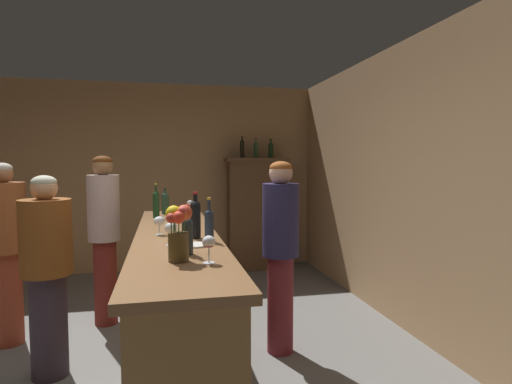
{
  "coord_description": "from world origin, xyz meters",
  "views": [
    {
      "loc": [
        0.48,
        -2.91,
        1.58
      ],
      "look_at": [
        1.19,
        0.35,
        1.35
      ],
      "focal_mm": 29.51,
      "sensor_mm": 36.0,
      "label": 1
    }
  ],
  "objects_px": {
    "wine_bottle_chardonnay": "(165,202)",
    "display_bottle_midleft": "(256,149)",
    "wine_bottle_malbec": "(156,203)",
    "wine_glass_mid": "(209,243)",
    "display_bottle_left": "(242,148)",
    "wine_bottle_merlot": "(196,217)",
    "display_bottle_center": "(271,149)",
    "wine_glass_front": "(159,222)",
    "wine_glass_rear": "(171,229)",
    "wine_bottle_rose": "(188,233)",
    "bartender": "(281,246)",
    "bar_counter": "(177,301)",
    "wine_bottle_pinot": "(209,223)",
    "patron_in_grey": "(5,246)",
    "patron_tall": "(47,268)",
    "cheese_plate": "(196,245)",
    "wine_glass_spare": "(190,204)",
    "flower_arrangement": "(178,229)",
    "display_cabinet": "(256,211)",
    "patron_redhead": "(104,231)"
  },
  "relations": [
    {
      "from": "wine_bottle_chardonnay",
      "to": "wine_bottle_rose",
      "type": "height_order",
      "value": "wine_bottle_rose"
    },
    {
      "from": "patron_in_grey",
      "to": "bar_counter",
      "type": "bearing_deg",
      "value": 17.9
    },
    {
      "from": "wine_bottle_malbec",
      "to": "display_bottle_midleft",
      "type": "relative_size",
      "value": 1.13
    },
    {
      "from": "patron_redhead",
      "to": "wine_glass_rear",
      "type": "bearing_deg",
      "value": -19.03
    },
    {
      "from": "wine_bottle_malbec",
      "to": "display_bottle_center",
      "type": "distance_m",
      "value": 2.57
    },
    {
      "from": "wine_bottle_malbec",
      "to": "wine_bottle_chardonnay",
      "type": "bearing_deg",
      "value": 73.68
    },
    {
      "from": "wine_glass_mid",
      "to": "display_bottle_left",
      "type": "height_order",
      "value": "display_bottle_left"
    },
    {
      "from": "bar_counter",
      "to": "cheese_plate",
      "type": "height_order",
      "value": "cheese_plate"
    },
    {
      "from": "wine_bottle_malbec",
      "to": "wine_bottle_pinot",
      "type": "height_order",
      "value": "wine_bottle_malbec"
    },
    {
      "from": "wine_glass_rear",
      "to": "wine_bottle_malbec",
      "type": "bearing_deg",
      "value": 94.71
    },
    {
      "from": "wine_bottle_pinot",
      "to": "display_bottle_midleft",
      "type": "relative_size",
      "value": 1.01
    },
    {
      "from": "patron_tall",
      "to": "patron_in_grey",
      "type": "height_order",
      "value": "patron_in_grey"
    },
    {
      "from": "wine_bottle_rose",
      "to": "wine_bottle_merlot",
      "type": "bearing_deg",
      "value": 80.92
    },
    {
      "from": "wine_bottle_rose",
      "to": "bartender",
      "type": "xyz_separation_m",
      "value": [
        0.8,
        0.84,
        -0.28
      ]
    },
    {
      "from": "bar_counter",
      "to": "wine_bottle_rose",
      "type": "height_order",
      "value": "wine_bottle_rose"
    },
    {
      "from": "display_cabinet",
      "to": "patron_tall",
      "type": "bearing_deg",
      "value": -128.11
    },
    {
      "from": "cheese_plate",
      "to": "wine_bottle_malbec",
      "type": "bearing_deg",
      "value": 100.62
    },
    {
      "from": "patron_in_grey",
      "to": "bartender",
      "type": "relative_size",
      "value": 0.99
    },
    {
      "from": "wine_bottle_rose",
      "to": "wine_glass_spare",
      "type": "bearing_deg",
      "value": 86.18
    },
    {
      "from": "display_bottle_midleft",
      "to": "bartender",
      "type": "distance_m",
      "value": 2.92
    },
    {
      "from": "bar_counter",
      "to": "wine_bottle_pinot",
      "type": "xyz_separation_m",
      "value": [
        0.21,
        -0.37,
        0.64
      ]
    },
    {
      "from": "wine_glass_mid",
      "to": "display_bottle_center",
      "type": "relative_size",
      "value": 0.49
    },
    {
      "from": "display_cabinet",
      "to": "display_bottle_midleft",
      "type": "xyz_separation_m",
      "value": [
        -0.01,
        0.0,
        0.92
      ]
    },
    {
      "from": "wine_glass_spare",
      "to": "flower_arrangement",
      "type": "distance_m",
      "value": 2.29
    },
    {
      "from": "display_cabinet",
      "to": "flower_arrangement",
      "type": "xyz_separation_m",
      "value": [
        -1.26,
        -3.76,
        0.36
      ]
    },
    {
      "from": "display_bottle_left",
      "to": "wine_bottle_chardonnay",
      "type": "bearing_deg",
      "value": -125.01
    },
    {
      "from": "bar_counter",
      "to": "wine_glass_rear",
      "type": "xyz_separation_m",
      "value": [
        -0.05,
        -0.45,
        0.63
      ]
    },
    {
      "from": "wine_bottle_chardonnay",
      "to": "patron_tall",
      "type": "bearing_deg",
      "value": -125.62
    },
    {
      "from": "wine_bottle_pinot",
      "to": "patron_tall",
      "type": "distance_m",
      "value": 1.28
    },
    {
      "from": "wine_glass_front",
      "to": "display_bottle_center",
      "type": "xyz_separation_m",
      "value": [
        1.59,
        2.87,
        0.64
      ]
    },
    {
      "from": "bar_counter",
      "to": "wine_glass_front",
      "type": "bearing_deg",
      "value": -171.72
    },
    {
      "from": "wine_glass_rear",
      "to": "wine_glass_front",
      "type": "bearing_deg",
      "value": 100.3
    },
    {
      "from": "wine_glass_rear",
      "to": "wine_glass_mid",
      "type": "bearing_deg",
      "value": -70.54
    },
    {
      "from": "wine_bottle_chardonnay",
      "to": "display_bottle_midleft",
      "type": "xyz_separation_m",
      "value": [
        1.32,
        1.59,
        0.61
      ]
    },
    {
      "from": "wine_glass_front",
      "to": "display_bottle_center",
      "type": "bearing_deg",
      "value": 60.97
    },
    {
      "from": "wine_bottle_chardonnay",
      "to": "display_bottle_center",
      "type": "height_order",
      "value": "display_bottle_center"
    },
    {
      "from": "display_bottle_left",
      "to": "display_bottle_midleft",
      "type": "bearing_deg",
      "value": -0.0
    },
    {
      "from": "flower_arrangement",
      "to": "display_bottle_center",
      "type": "relative_size",
      "value": 1.0
    },
    {
      "from": "wine_glass_front",
      "to": "wine_glass_rear",
      "type": "bearing_deg",
      "value": -79.7
    },
    {
      "from": "wine_glass_front",
      "to": "patron_in_grey",
      "type": "height_order",
      "value": "patron_in_grey"
    },
    {
      "from": "wine_bottle_rose",
      "to": "bartender",
      "type": "bearing_deg",
      "value": 46.29
    },
    {
      "from": "wine_glass_spare",
      "to": "flower_arrangement",
      "type": "bearing_deg",
      "value": -95.01
    },
    {
      "from": "cheese_plate",
      "to": "display_bottle_midleft",
      "type": "relative_size",
      "value": 0.57
    },
    {
      "from": "display_bottle_center",
      "to": "wine_bottle_merlot",
      "type": "bearing_deg",
      "value": -113.57
    },
    {
      "from": "wine_glass_mid",
      "to": "patron_redhead",
      "type": "xyz_separation_m",
      "value": [
        -0.8,
        2.05,
        -0.23
      ]
    },
    {
      "from": "bartender",
      "to": "wine_glass_rear",
      "type": "bearing_deg",
      "value": 41.75
    },
    {
      "from": "patron_redhead",
      "to": "display_bottle_left",
      "type": "bearing_deg",
      "value": 95.44
    },
    {
      "from": "wine_bottle_pinot",
      "to": "wine_bottle_chardonnay",
      "type": "bearing_deg",
      "value": 99.93
    },
    {
      "from": "display_bottle_left",
      "to": "wine_bottle_merlot",
      "type": "bearing_deg",
      "value": -106.45
    },
    {
      "from": "bar_counter",
      "to": "display_bottle_left",
      "type": "distance_m",
      "value": 3.29
    }
  ]
}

